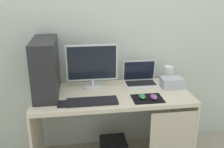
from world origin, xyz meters
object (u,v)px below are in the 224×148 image
object	(u,v)px
monitor	(92,66)
speaker	(168,74)
projector	(172,83)
cell_phone	(62,104)
laptop	(140,79)
mouse_left	(142,96)
mouse_right	(154,97)
pc_tower	(46,68)
keyboard	(92,101)

from	to	relation	value
monitor	speaker	xyz separation A→B (m)	(0.76, 0.05, -0.13)
projector	cell_phone	size ratio (longest dim) A/B	1.54
laptop	mouse_left	size ratio (longest dim) A/B	3.37
monitor	mouse_right	bearing A→B (deg)	-34.97
projector	cell_phone	xyz separation A→B (m)	(-1.02, -0.23, -0.04)
pc_tower	speaker	distance (m)	1.19
speaker	cell_phone	xyz separation A→B (m)	(-1.04, -0.39, -0.07)
pc_tower	projector	world-z (taller)	pc_tower
pc_tower	monitor	bearing A→B (deg)	14.64
keyboard	mouse_right	world-z (taller)	mouse_right
projector	monitor	bearing A→B (deg)	171.46
cell_phone	mouse_left	bearing A→B (deg)	1.66
laptop	speaker	bearing A→B (deg)	4.89
speaker	mouse_left	size ratio (longest dim) A/B	1.64
pc_tower	projector	size ratio (longest dim) A/B	2.50
pc_tower	keyboard	xyz separation A→B (m)	(0.38, -0.24, -0.23)
monitor	projector	xyz separation A→B (m)	(0.74, -0.11, -0.17)
pc_tower	cell_phone	distance (m)	0.36
monitor	projector	size ratio (longest dim) A/B	2.38
pc_tower	monitor	distance (m)	0.42
keyboard	speaker	bearing A→B (deg)	26.30
speaker	cell_phone	world-z (taller)	speaker
keyboard	pc_tower	bearing A→B (deg)	148.02
pc_tower	mouse_left	world-z (taller)	pc_tower
mouse_right	monitor	bearing A→B (deg)	145.03
pc_tower	monitor	size ratio (longest dim) A/B	1.05
monitor	mouse_left	distance (m)	0.55
speaker	mouse_right	xyz separation A→B (m)	(-0.27, -0.39, -0.06)
pc_tower	laptop	xyz separation A→B (m)	(0.87, 0.13, -0.20)
monitor	cell_phone	bearing A→B (deg)	-128.89
mouse_left	mouse_right	distance (m)	0.10
speaker	cell_phone	distance (m)	1.11
monitor	cell_phone	distance (m)	0.49
mouse_left	cell_phone	distance (m)	0.68
mouse_right	cell_phone	world-z (taller)	mouse_right
monitor	mouse_right	world-z (taller)	monitor
monitor	laptop	size ratio (longest dim) A/B	1.47
pc_tower	laptop	size ratio (longest dim) A/B	1.54
keyboard	laptop	bearing A→B (deg)	36.27
mouse_left	monitor	bearing A→B (deg)	141.24
monitor	laptop	bearing A→B (deg)	2.88
speaker	cell_phone	bearing A→B (deg)	-159.40
speaker	projector	bearing A→B (deg)	-97.13
keyboard	cell_phone	world-z (taller)	keyboard
speaker	keyboard	world-z (taller)	speaker
speaker	keyboard	size ratio (longest dim) A/B	0.38
mouse_left	pc_tower	bearing A→B (deg)	165.01
projector	pc_tower	bearing A→B (deg)	179.72
pc_tower	laptop	world-z (taller)	pc_tower
monitor	keyboard	bearing A→B (deg)	-94.62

